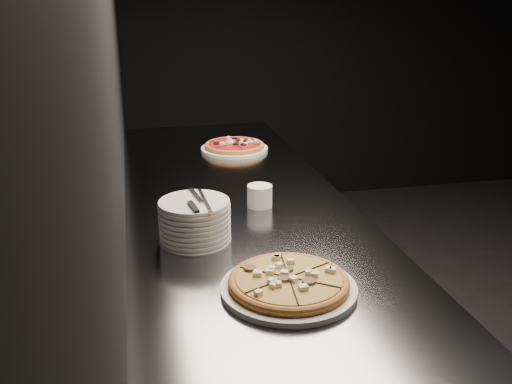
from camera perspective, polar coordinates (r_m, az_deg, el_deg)
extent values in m
cube|color=black|center=(1.72, -14.19, 12.53)|extent=(0.02, 5.00, 2.80)
cube|color=black|center=(4.88, 18.52, 16.39)|extent=(5.00, 0.02, 2.80)
cube|color=slate|center=(2.08, -1.42, -13.74)|extent=(0.70, 2.40, 0.90)
cube|color=slate|center=(1.87, -1.54, -1.89)|extent=(0.74, 2.44, 0.02)
cylinder|color=silver|center=(1.37, 3.28, -9.62)|extent=(0.32, 0.32, 0.02)
cylinder|color=#C17E39|center=(1.36, 3.29, -9.11)|extent=(0.37, 0.37, 0.01)
torus|color=#C17E39|center=(1.36, 3.29, -8.89)|extent=(0.38, 0.38, 0.02)
cylinder|color=#F5BF51|center=(1.36, 3.30, -8.70)|extent=(0.33, 0.33, 0.01)
cylinder|color=silver|center=(2.53, -2.16, 4.31)|extent=(0.30, 0.30, 0.01)
cylinder|color=#C17E39|center=(2.53, -2.17, 4.59)|extent=(0.34, 0.34, 0.01)
torus|color=#C17E39|center=(2.53, -2.17, 4.71)|extent=(0.35, 0.35, 0.02)
cylinder|color=#AC181E|center=(2.53, -2.17, 4.81)|extent=(0.30, 0.30, 0.01)
cylinder|color=silver|center=(1.64, -6.08, -4.57)|extent=(0.20, 0.20, 0.01)
cylinder|color=silver|center=(1.63, -6.10, -4.09)|extent=(0.20, 0.20, 0.01)
cylinder|color=silver|center=(1.63, -6.11, -3.61)|extent=(0.20, 0.20, 0.01)
cylinder|color=silver|center=(1.62, -6.13, -3.12)|extent=(0.20, 0.20, 0.01)
cylinder|color=silver|center=(1.61, -6.15, -2.63)|extent=(0.20, 0.20, 0.01)
cylinder|color=silver|center=(1.61, -6.17, -2.14)|extent=(0.20, 0.20, 0.01)
cylinder|color=silver|center=(1.60, -6.19, -1.64)|extent=(0.20, 0.20, 0.01)
cylinder|color=silver|center=(1.60, -6.21, -1.14)|extent=(0.20, 0.20, 0.01)
cube|color=silver|center=(1.63, -6.04, -0.34)|extent=(0.03, 0.13, 0.00)
cube|color=black|center=(1.54, -6.28, -1.47)|extent=(0.03, 0.08, 0.01)
cube|color=silver|center=(1.59, -5.11, -0.88)|extent=(0.04, 0.20, 0.00)
cylinder|color=silver|center=(1.87, 0.37, -0.40)|extent=(0.08, 0.08, 0.07)
cylinder|color=black|center=(1.86, 0.37, 0.41)|extent=(0.07, 0.07, 0.01)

